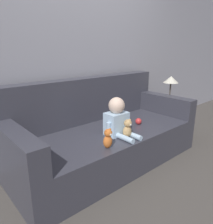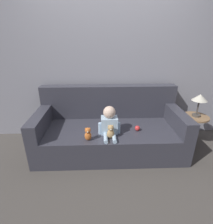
{
  "view_description": "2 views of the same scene",
  "coord_description": "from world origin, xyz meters",
  "px_view_note": "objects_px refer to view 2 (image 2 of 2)",
  "views": [
    {
      "loc": [
        -1.48,
        -1.69,
        1.26
      ],
      "look_at": [
        -0.04,
        -0.04,
        0.6
      ],
      "focal_mm": 35.0,
      "sensor_mm": 36.0,
      "label": 1
    },
    {
      "loc": [
        -0.13,
        -2.29,
        1.6
      ],
      "look_at": [
        -0.05,
        -0.06,
        0.65
      ],
      "focal_mm": 28.0,
      "sensor_mm": 36.0,
      "label": 2
    }
  ],
  "objects_px": {
    "person_baby": "(109,122)",
    "couch": "(109,129)",
    "toy_ball": "(137,128)",
    "plush_toy_side": "(88,134)",
    "side_table": "(197,109)",
    "teddy_bear_brown": "(111,132)"
  },
  "relations": [
    {
      "from": "person_baby",
      "to": "couch",
      "type": "bearing_deg",
      "value": 86.39
    },
    {
      "from": "teddy_bear_brown",
      "to": "toy_ball",
      "type": "relative_size",
      "value": 2.68
    },
    {
      "from": "toy_ball",
      "to": "side_table",
      "type": "height_order",
      "value": "side_table"
    },
    {
      "from": "toy_ball",
      "to": "side_table",
      "type": "distance_m",
      "value": 0.98
    },
    {
      "from": "plush_toy_side",
      "to": "toy_ball",
      "type": "relative_size",
      "value": 2.49
    },
    {
      "from": "couch",
      "to": "toy_ball",
      "type": "relative_size",
      "value": 29.11
    },
    {
      "from": "couch",
      "to": "plush_toy_side",
      "type": "height_order",
      "value": "couch"
    },
    {
      "from": "person_baby",
      "to": "toy_ball",
      "type": "distance_m",
      "value": 0.43
    },
    {
      "from": "teddy_bear_brown",
      "to": "side_table",
      "type": "height_order",
      "value": "side_table"
    },
    {
      "from": "plush_toy_side",
      "to": "toy_ball",
      "type": "bearing_deg",
      "value": 18.64
    },
    {
      "from": "plush_toy_side",
      "to": "couch",
      "type": "bearing_deg",
      "value": 55.04
    },
    {
      "from": "teddy_bear_brown",
      "to": "side_table",
      "type": "distance_m",
      "value": 1.39
    },
    {
      "from": "side_table",
      "to": "plush_toy_side",
      "type": "bearing_deg",
      "value": -164.94
    },
    {
      "from": "teddy_bear_brown",
      "to": "side_table",
      "type": "bearing_deg",
      "value": 16.68
    },
    {
      "from": "person_baby",
      "to": "plush_toy_side",
      "type": "xyz_separation_m",
      "value": [
        -0.28,
        -0.17,
        -0.08
      ]
    },
    {
      "from": "toy_ball",
      "to": "side_table",
      "type": "xyz_separation_m",
      "value": [
        0.94,
        0.21,
        0.2
      ]
    },
    {
      "from": "person_baby",
      "to": "teddy_bear_brown",
      "type": "height_order",
      "value": "person_baby"
    },
    {
      "from": "couch",
      "to": "teddy_bear_brown",
      "type": "xyz_separation_m",
      "value": [
        -0.01,
        -0.39,
        0.18
      ]
    },
    {
      "from": "couch",
      "to": "side_table",
      "type": "bearing_deg",
      "value": 0.47
    },
    {
      "from": "couch",
      "to": "toy_ball",
      "type": "bearing_deg",
      "value": -26.75
    },
    {
      "from": "side_table",
      "to": "teddy_bear_brown",
      "type": "bearing_deg",
      "value": -163.32
    },
    {
      "from": "couch",
      "to": "plush_toy_side",
      "type": "relative_size",
      "value": 11.7
    }
  ]
}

